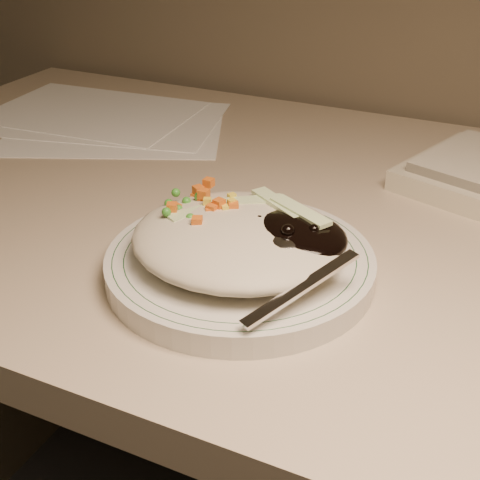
% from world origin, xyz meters
% --- Properties ---
extents(desk, '(1.40, 0.70, 0.74)m').
position_xyz_m(desk, '(0.00, 1.38, 0.54)').
color(desk, tan).
rests_on(desk, ground).
extents(plate, '(0.24, 0.24, 0.02)m').
position_xyz_m(plate, '(-0.07, 1.22, 0.75)').
color(plate, silver).
rests_on(plate, desk).
extents(plate_rim, '(0.23, 0.23, 0.00)m').
position_xyz_m(plate_rim, '(-0.07, 1.22, 0.76)').
color(plate_rim, '#144723').
rests_on(plate_rim, plate).
extents(meal, '(0.21, 0.19, 0.05)m').
position_xyz_m(meal, '(-0.06, 1.22, 0.78)').
color(meal, '#AFA88E').
rests_on(meal, plate).
extents(papers, '(0.41, 0.33, 0.00)m').
position_xyz_m(papers, '(-0.43, 1.52, 0.74)').
color(papers, white).
rests_on(papers, desk).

